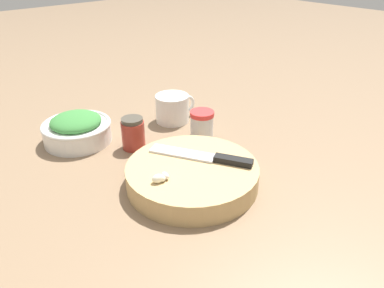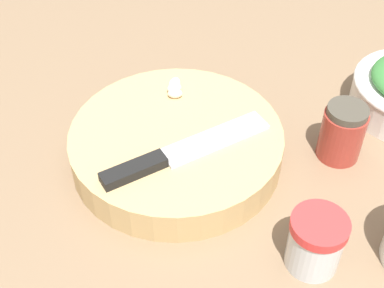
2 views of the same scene
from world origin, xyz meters
name	(u,v)px [view 1 (image 1 of 2)]	position (x,y,z in m)	size (l,w,h in m)	color
ground_plane	(181,166)	(0.00, 0.00, 0.00)	(5.00, 5.00, 0.00)	#7F664C
cutting_board	(192,175)	(0.07, -0.03, 0.02)	(0.28, 0.28, 0.05)	tan
chef_knife	(207,157)	(0.07, 0.01, 0.05)	(0.21, 0.13, 0.01)	black
garlic_cloves	(161,178)	(0.07, -0.11, 0.05)	(0.02, 0.04, 0.02)	#F3E2CF
herb_bowl	(77,129)	(-0.27, -0.12, 0.04)	(0.17, 0.17, 0.07)	silver
spice_jar	(202,124)	(-0.08, 0.14, 0.04)	(0.06, 0.06, 0.07)	silver
coffee_mug	(173,108)	(-0.20, 0.14, 0.04)	(0.09, 0.12, 0.08)	silver
honey_jar	(133,133)	(-0.15, -0.03, 0.04)	(0.06, 0.06, 0.08)	#9E3328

